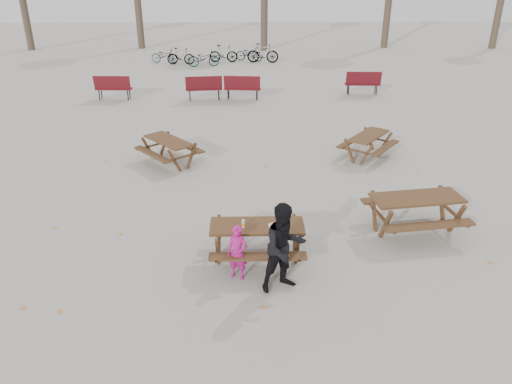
{
  "coord_description": "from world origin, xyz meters",
  "views": [
    {
      "loc": [
        -0.19,
        -8.34,
        5.4
      ],
      "look_at": [
        0.0,
        1.0,
        1.0
      ],
      "focal_mm": 35.0,
      "sensor_mm": 36.0,
      "label": 1
    }
  ],
  "objects_px": {
    "child": "(237,253)",
    "adult": "(284,248)",
    "soda_bottle": "(243,224)",
    "main_picnic_table": "(257,233)",
    "picnic_table_east": "(415,214)",
    "picnic_table_north": "(169,152)",
    "picnic_table_far": "(368,146)",
    "food_tray": "(273,226)"
  },
  "relations": [
    {
      "from": "adult",
      "to": "picnic_table_far",
      "type": "distance_m",
      "value": 7.12
    },
    {
      "from": "food_tray",
      "to": "picnic_table_north",
      "type": "distance_m",
      "value": 5.89
    },
    {
      "from": "soda_bottle",
      "to": "adult",
      "type": "height_order",
      "value": "adult"
    },
    {
      "from": "food_tray",
      "to": "soda_bottle",
      "type": "distance_m",
      "value": 0.57
    },
    {
      "from": "child",
      "to": "picnic_table_east",
      "type": "height_order",
      "value": "child"
    },
    {
      "from": "picnic_table_north",
      "to": "picnic_table_far",
      "type": "xyz_separation_m",
      "value": [
        5.82,
        0.38,
        -0.01
      ]
    },
    {
      "from": "food_tray",
      "to": "picnic_table_north",
      "type": "height_order",
      "value": "food_tray"
    },
    {
      "from": "picnic_table_east",
      "to": "picnic_table_far",
      "type": "xyz_separation_m",
      "value": [
        -0.01,
        4.46,
        -0.07
      ]
    },
    {
      "from": "child",
      "to": "picnic_table_east",
      "type": "xyz_separation_m",
      "value": [
        3.79,
        1.67,
        -0.13
      ]
    },
    {
      "from": "main_picnic_table",
      "to": "picnic_table_east",
      "type": "distance_m",
      "value": 3.58
    },
    {
      "from": "soda_bottle",
      "to": "picnic_table_north",
      "type": "height_order",
      "value": "soda_bottle"
    },
    {
      "from": "soda_bottle",
      "to": "adult",
      "type": "distance_m",
      "value": 1.11
    },
    {
      "from": "food_tray",
      "to": "picnic_table_east",
      "type": "relative_size",
      "value": 0.09
    },
    {
      "from": "picnic_table_east",
      "to": "picnic_table_north",
      "type": "relative_size",
      "value": 1.15
    },
    {
      "from": "food_tray",
      "to": "child",
      "type": "relative_size",
      "value": 0.17
    },
    {
      "from": "main_picnic_table",
      "to": "picnic_table_far",
      "type": "height_order",
      "value": "main_picnic_table"
    },
    {
      "from": "main_picnic_table",
      "to": "picnic_table_far",
      "type": "distance_m",
      "value": 6.5
    },
    {
      "from": "picnic_table_east",
      "to": "picnic_table_north",
      "type": "xyz_separation_m",
      "value": [
        -5.82,
        4.08,
        -0.05
      ]
    },
    {
      "from": "child",
      "to": "adult",
      "type": "xyz_separation_m",
      "value": [
        0.83,
        -0.34,
        0.3
      ]
    },
    {
      "from": "soda_bottle",
      "to": "picnic_table_east",
      "type": "relative_size",
      "value": 0.09
    },
    {
      "from": "main_picnic_table",
      "to": "soda_bottle",
      "type": "relative_size",
      "value": 10.59
    },
    {
      "from": "main_picnic_table",
      "to": "child",
      "type": "relative_size",
      "value": 1.68
    },
    {
      "from": "soda_bottle",
      "to": "food_tray",
      "type": "bearing_deg",
      "value": 2.51
    },
    {
      "from": "main_picnic_table",
      "to": "picnic_table_north",
      "type": "relative_size",
      "value": 1.08
    },
    {
      "from": "child",
      "to": "picnic_table_north",
      "type": "bearing_deg",
      "value": 130.03
    },
    {
      "from": "picnic_table_east",
      "to": "soda_bottle",
      "type": "bearing_deg",
      "value": -170.88
    },
    {
      "from": "adult",
      "to": "picnic_table_north",
      "type": "distance_m",
      "value": 6.74
    },
    {
      "from": "main_picnic_table",
      "to": "soda_bottle",
      "type": "xyz_separation_m",
      "value": [
        -0.26,
        -0.09,
        0.26
      ]
    },
    {
      "from": "picnic_table_far",
      "to": "adult",
      "type": "bearing_deg",
      "value": -166.99
    },
    {
      "from": "child",
      "to": "picnic_table_east",
      "type": "relative_size",
      "value": 0.56
    },
    {
      "from": "picnic_table_north",
      "to": "picnic_table_far",
      "type": "distance_m",
      "value": 5.83
    },
    {
      "from": "picnic_table_east",
      "to": "main_picnic_table",
      "type": "bearing_deg",
      "value": -170.99
    },
    {
      "from": "main_picnic_table",
      "to": "picnic_table_far",
      "type": "xyz_separation_m",
      "value": [
        3.41,
        5.53,
        -0.24
      ]
    },
    {
      "from": "main_picnic_table",
      "to": "adult",
      "type": "height_order",
      "value": "adult"
    },
    {
      "from": "food_tray",
      "to": "child",
      "type": "distance_m",
      "value": 0.9
    },
    {
      "from": "picnic_table_far",
      "to": "picnic_table_east",
      "type": "bearing_deg",
      "value": -142.33
    },
    {
      "from": "child",
      "to": "soda_bottle",
      "type": "bearing_deg",
      "value": 98.39
    },
    {
      "from": "main_picnic_table",
      "to": "soda_bottle",
      "type": "bearing_deg",
      "value": -161.13
    },
    {
      "from": "adult",
      "to": "main_picnic_table",
      "type": "bearing_deg",
      "value": 92.15
    },
    {
      "from": "picnic_table_east",
      "to": "picnic_table_far",
      "type": "bearing_deg",
      "value": 81.76
    },
    {
      "from": "food_tray",
      "to": "picnic_table_far",
      "type": "height_order",
      "value": "food_tray"
    },
    {
      "from": "picnic_table_east",
      "to": "picnic_table_far",
      "type": "height_order",
      "value": "picnic_table_east"
    }
  ]
}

